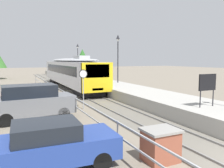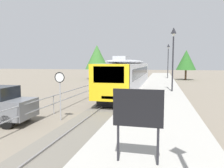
{
  "view_description": "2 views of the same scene",
  "coord_description": "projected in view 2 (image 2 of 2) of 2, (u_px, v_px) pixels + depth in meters",
  "views": [
    {
      "loc": [
        -6.83,
        -4.12,
        3.46
      ],
      "look_at": [
        0.4,
        11.46,
        1.6
      ],
      "focal_mm": 35.84,
      "sensor_mm": 36.0,
      "label": 1
    },
    {
      "loc": [
        3.49,
        -0.32,
        3.32
      ],
      "look_at": [
        0.0,
        14.46,
        1.8
      ],
      "focal_mm": 34.09,
      "sensor_mm": 36.0,
      "label": 2
    }
  ],
  "objects": [
    {
      "name": "tree_behind_carpark",
      "position": [
        186.0,
        60.0,
        40.84
      ],
      "size": [
        3.73,
        3.73,
        5.78
      ],
      "color": "brown",
      "rests_on": "ground"
    },
    {
      "name": "platform_lamp_far_end",
      "position": [
        168.0,
        54.0,
        33.21
      ],
      "size": [
        0.34,
        0.34,
        5.35
      ],
      "color": "#232328",
      "rests_on": "station_platform"
    },
    {
      "name": "ground_plane",
      "position": [
        101.0,
        93.0,
        23.43
      ],
      "size": [
        160.0,
        160.0,
        0.0
      ],
      "primitive_type": "plane",
      "color": "slate"
    },
    {
      "name": "carpark_fence",
      "position": [
        54.0,
        100.0,
        13.73
      ],
      "size": [
        0.06,
        36.06,
        1.25
      ],
      "color": "#9EA0A5",
      "rests_on": "ground"
    },
    {
      "name": "tree_behind_station_far",
      "position": [
        97.0,
        57.0,
        42.92
      ],
      "size": [
        4.81,
        4.81,
        6.89
      ],
      "color": "brown",
      "rests_on": "ground"
    },
    {
      "name": "track_rails",
      "position": [
        128.0,
        94.0,
        22.74
      ],
      "size": [
        3.2,
        60.0,
        0.14
      ],
      "color": "#6B665B",
      "rests_on": "ground"
    },
    {
      "name": "platform_lamp_mid_platform",
      "position": [
        173.0,
        47.0,
        17.81
      ],
      "size": [
        0.34,
        0.34,
        5.35
      ],
      "color": "#232328",
      "rests_on": "station_platform"
    },
    {
      "name": "station_platform",
      "position": [
        159.0,
        91.0,
        21.96
      ],
      "size": [
        3.9,
        60.0,
        0.9
      ],
      "primitive_type": "cube",
      "color": "#A8A59E",
      "rests_on": "ground"
    },
    {
      "name": "speed_limit_sign",
      "position": [
        60.0,
        84.0,
        12.07
      ],
      "size": [
        0.61,
        0.1,
        2.81
      ],
      "color": "#9EA0A5",
      "rests_on": "ground"
    },
    {
      "name": "platform_notice_board",
      "position": [
        138.0,
        111.0,
        5.04
      ],
      "size": [
        1.2,
        0.08,
        1.8
      ],
      "color": "#232328",
      "rests_on": "station_platform"
    },
    {
      "name": "commuter_train",
      "position": [
        129.0,
        74.0,
        23.06
      ],
      "size": [
        2.82,
        18.39,
        3.74
      ],
      "color": "silver",
      "rests_on": "track_rails"
    }
  ]
}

